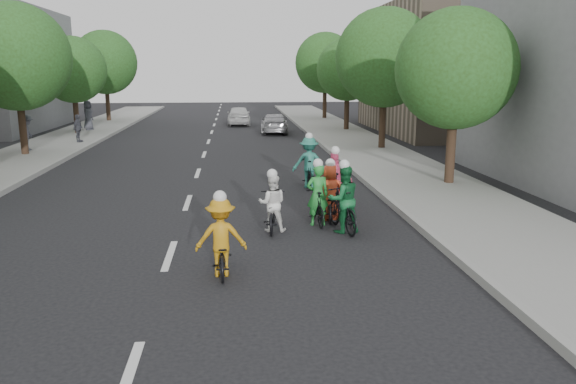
{
  "coord_description": "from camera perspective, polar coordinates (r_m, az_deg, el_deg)",
  "views": [
    {
      "loc": [
        1.44,
        -11.78,
        3.93
      ],
      "look_at": [
        2.74,
        1.63,
        1.0
      ],
      "focal_mm": 35.0,
      "sensor_mm": 36.0,
      "label": 1
    }
  ],
  "objects": [
    {
      "name": "spectator_2",
      "position": [
        38.83,
        -19.66,
        7.36
      ],
      "size": [
        0.74,
        1.01,
        1.88
      ],
      "primitive_type": "imported",
      "rotation": [
        0.0,
        0.0,
        1.41
      ],
      "color": "#484954",
      "rests_on": "sidewalk_left"
    },
    {
      "name": "cyclist_5",
      "position": [
        15.02,
        4.22,
        -0.67
      ],
      "size": [
        0.8,
        1.64,
        1.67
      ],
      "rotation": [
        0.0,
        0.0,
        3.01
      ],
      "color": "black",
      "rests_on": "ground"
    },
    {
      "name": "tree_r_2",
      "position": [
        37.12,
        6.06,
        12.24
      ],
      "size": [
        4.0,
        4.0,
        5.97
      ],
      "color": "black",
      "rests_on": "ground"
    },
    {
      "name": "tree_l_3",
      "position": [
        28.47,
        -25.94,
        12.24
      ],
      "size": [
        4.8,
        4.8,
        6.93
      ],
      "color": "black",
      "rests_on": "ground"
    },
    {
      "name": "tree_r_1",
      "position": [
        28.36,
        9.79,
        13.27
      ],
      "size": [
        4.8,
        4.8,
        6.93
      ],
      "color": "black",
      "rests_on": "ground"
    },
    {
      "name": "curb_left",
      "position": [
        23.35,
        -24.15,
        1.72
      ],
      "size": [
        0.18,
        80.0,
        0.18
      ],
      "primitive_type": "cube",
      "color": "#999993",
      "rests_on": "ground"
    },
    {
      "name": "spectator_1",
      "position": [
        32.29,
        -20.56,
        6.08
      ],
      "size": [
        0.53,
        0.92,
        1.48
      ],
      "primitive_type": "imported",
      "rotation": [
        0.0,
        0.0,
        1.37
      ],
      "color": "#4A4C56",
      "rests_on": "sidewalk_left"
    },
    {
      "name": "cyclist_6",
      "position": [
        16.01,
        4.73,
        0.54
      ],
      "size": [
        1.01,
        1.92,
        1.86
      ],
      "rotation": [
        0.0,
        0.0,
        3.12
      ],
      "color": "black",
      "rests_on": "ground"
    },
    {
      "name": "tree_r_0",
      "position": [
        19.8,
        16.67,
        11.86
      ],
      "size": [
        4.0,
        4.0,
        5.97
      ],
      "color": "black",
      "rests_on": "ground"
    },
    {
      "name": "tree_l_4",
      "position": [
        37.06,
        -21.03,
        11.52
      ],
      "size": [
        4.0,
        4.0,
        5.97
      ],
      "color": "black",
      "rests_on": "ground"
    },
    {
      "name": "follow_car_trail",
      "position": [
        41.69,
        -5.02,
        7.76
      ],
      "size": [
        1.67,
        4.11,
        1.4
      ],
      "primitive_type": "imported",
      "rotation": [
        0.0,
        0.0,
        3.14
      ],
      "color": "silver",
      "rests_on": "ground"
    },
    {
      "name": "tree_r_3",
      "position": [
        45.98,
        3.8,
        12.96
      ],
      "size": [
        4.8,
        4.8,
        6.93
      ],
      "color": "black",
      "rests_on": "ground"
    },
    {
      "name": "curb_right",
      "position": [
        22.59,
        6.35,
        2.4
      ],
      "size": [
        0.18,
        80.0,
        0.18
      ],
      "primitive_type": "cube",
      "color": "#999993",
      "rests_on": "ground"
    },
    {
      "name": "bldg_se",
      "position": [
        38.63,
        17.01,
        11.84
      ],
      "size": [
        10.0,
        14.0,
        8.0
      ],
      "primitive_type": "cube",
      "color": "gray",
      "rests_on": "ground"
    },
    {
      "name": "cyclist_1",
      "position": [
        11.03,
        -6.81,
        -5.25
      ],
      "size": [
        1.01,
        1.55,
        1.7
      ],
      "rotation": [
        0.0,
        0.0,
        3.17
      ],
      "color": "black",
      "rests_on": "ground"
    },
    {
      "name": "tree_l_5",
      "position": [
        45.81,
        -18.09,
        12.4
      ],
      "size": [
        4.8,
        4.8,
        6.93
      ],
      "color": "black",
      "rests_on": "ground"
    },
    {
      "name": "cyclist_4",
      "position": [
        13.91,
        5.62,
        -1.28
      ],
      "size": [
        0.91,
        1.84,
        1.82
      ],
      "rotation": [
        0.0,
        0.0,
        3.33
      ],
      "color": "black",
      "rests_on": "ground"
    },
    {
      "name": "follow_car_lead",
      "position": [
        36.14,
        -1.38,
        6.98
      ],
      "size": [
        1.96,
        4.3,
        1.22
      ],
      "primitive_type": "imported",
      "rotation": [
        0.0,
        0.0,
        3.08
      ],
      "color": "#A8A7AC",
      "rests_on": "ground"
    },
    {
      "name": "spectator_0",
      "position": [
        29.87,
        -24.93,
        5.48
      ],
      "size": [
        0.74,
        1.15,
        1.69
      ],
      "primitive_type": "imported",
      "rotation": [
        0.0,
        0.0,
        1.68
      ],
      "color": "#52535F",
      "rests_on": "sidewalk_left"
    },
    {
      "name": "cyclist_3",
      "position": [
        19.15,
        2.12,
        2.66
      ],
      "size": [
        1.13,
        1.61,
        1.89
      ],
      "rotation": [
        0.0,
        0.0,
        3.12
      ],
      "color": "black",
      "rests_on": "ground"
    },
    {
      "name": "cyclist_2",
      "position": [
        13.98,
        -1.62,
        -1.7
      ],
      "size": [
        0.8,
        1.79,
        1.57
      ],
      "rotation": [
        0.0,
        0.0,
        3.03
      ],
      "color": "black",
      "rests_on": "ground"
    },
    {
      "name": "cyclist_0",
      "position": [
        14.53,
        2.98,
        -1.0
      ],
      "size": [
        0.61,
        1.54,
        1.74
      ],
      "rotation": [
        0.0,
        0.0,
        3.22
      ],
      "color": "black",
      "rests_on": "ground"
    },
    {
      "name": "sidewalk_right",
      "position": [
        23.07,
        11.1,
        2.41
      ],
      "size": [
        4.0,
        80.0,
        0.15
      ],
      "primitive_type": "cube",
      "color": "gray",
      "rests_on": "ground"
    },
    {
      "name": "ground",
      "position": [
        12.5,
        -11.93,
        -6.33
      ],
      "size": [
        120.0,
        120.0,
        0.0
      ],
      "primitive_type": "plane",
      "color": "black",
      "rests_on": "ground"
    }
  ]
}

